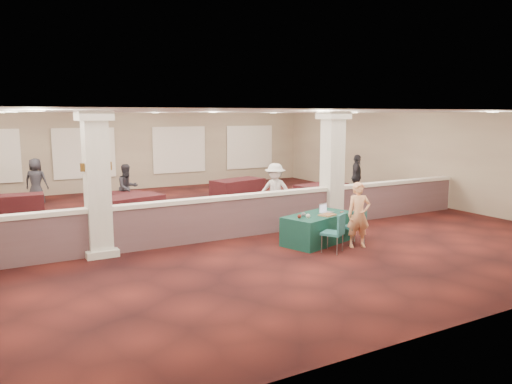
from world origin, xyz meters
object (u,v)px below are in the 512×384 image
far_table_back_center (115,203)px  attendee_a (127,188)px  far_table_back_left (16,205)px  conf_chair_main (356,224)px  attendee_d (36,181)px  near_table (318,229)px  conf_chair_side (336,230)px  woman (359,215)px  attendee_b (275,191)px  far_table_front_left (36,230)px  far_table_front_right (321,195)px  attendee_c (357,177)px  far_table_back_right (238,190)px  far_table_front_center (129,209)px

far_table_back_center → attendee_a: bearing=24.8°
attendee_a → far_table_back_left: bearing=149.0°
conf_chair_main → attendee_d: (-6.08, 9.91, 0.29)m
near_table → conf_chair_main: conf_chair_main is taller
conf_chair_side → woman: (0.76, 0.12, 0.25)m
conf_chair_main → attendee_b: 3.66m
attendee_a → far_table_back_center: bearing=-170.0°
woman → far_table_front_left: bearing=168.1°
far_table_front_left → attendee_a: (3.11, 3.11, 0.43)m
far_table_front_right → conf_chair_main: bearing=-117.7°
attendee_b → woman: bearing=-46.7°
near_table → woman: woman is taller
conf_chair_main → far_table_front_left: (-6.72, 3.94, -0.19)m
woman → far_table_back_center: woman is taller
near_table → attendee_c: attendee_c is taller
far_table_back_left → far_table_back_right: 7.36m
far_table_front_right → conf_chair_side: bearing=-123.5°
far_table_back_right → attendee_a: attendee_a is taller
far_table_back_right → attendee_b: size_ratio=1.15×
near_table → conf_chair_side: 0.94m
conf_chair_main → attendee_b: (-0.05, 3.64, 0.32)m
near_table → far_table_back_left: near_table is taller
near_table → far_table_front_left: size_ratio=1.13×
attendee_b → far_table_front_right: bearing=65.7°
far_table_front_right → attendee_d: bearing=148.4°
conf_chair_side → attendee_c: (5.24, 5.41, 0.30)m
woman → attendee_b: attendee_b is taller
conf_chair_main → attendee_d: 11.63m
conf_chair_side → far_table_back_left: conf_chair_side is taller
conf_chair_side → far_table_back_center: 7.82m
attendee_c → far_table_front_right: bearing=149.7°
far_table_front_center → attendee_d: 5.11m
woman → far_table_back_right: 7.20m
conf_chair_main → attendee_d: size_ratio=0.55×
far_table_back_center → attendee_b: size_ratio=0.97×
far_table_back_right → attendee_c: 4.44m
conf_chair_side → far_table_front_center: bearing=89.2°
far_table_back_right → far_table_back_center: bearing=-177.7°
conf_chair_side → far_table_back_center: bearing=83.2°
near_table → woman: size_ratio=1.19×
near_table → attendee_c: (5.08, 4.50, 0.48)m
woman → far_table_back_right: woman is taller
far_table_back_right → far_table_back_left: bearing=172.3°
far_table_back_center → far_table_back_right: bearing=2.3°
conf_chair_side → far_table_back_center: size_ratio=0.55×
conf_chair_side → far_table_front_right: 5.92m
far_table_back_left → far_table_back_center: far_table_back_center is taller
conf_chair_side → attendee_b: size_ratio=0.53×
conf_chair_side → woman: size_ratio=0.58×
far_table_back_left → attendee_b: size_ratio=0.96×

